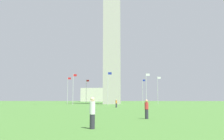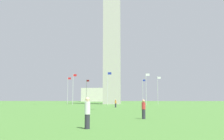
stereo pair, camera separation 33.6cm
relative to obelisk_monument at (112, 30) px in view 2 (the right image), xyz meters
The scene contains 14 objects.
ground_plane 25.50m from the obelisk_monument, ahead, with size 260.00×260.00×0.00m, color #477A33.
obelisk_monument is the anchor object (origin of this frame).
flagpole_n 25.57m from the obelisk_monument, ahead, with size 1.12×0.14×9.12m.
flagpole_ne 25.56m from the obelisk_monument, 44.86° to the left, with size 1.12×0.14×9.12m.
flagpole_e 25.54m from the obelisk_monument, 89.80° to the left, with size 1.12×0.14×9.12m.
flagpole_se 25.51m from the obelisk_monument, 134.86° to the left, with size 1.12×0.14×9.12m.
flagpole_s 25.51m from the obelisk_monument, behind, with size 1.12×0.14×9.12m.
flagpole_sw 25.51m from the obelisk_monument, 134.86° to the right, with size 1.12×0.14×9.12m.
flagpole_w 25.54m from the obelisk_monument, 89.80° to the right, with size 1.12×0.14×9.12m.
flagpole_nw 25.56m from the obelisk_monument, 44.86° to the right, with size 1.12×0.14×9.12m.
person_red_shirt 65.90m from the obelisk_monument, 82.91° to the right, with size 0.32×0.32×1.62m.
person_orange_shirt 41.49m from the obelisk_monument, 84.17° to the right, with size 0.32×0.32×1.59m.
person_white_shirt 72.17m from the obelisk_monument, 86.55° to the right, with size 0.32×0.32×1.75m.
distant_building 91.87m from the obelisk_monument, 101.72° to the left, with size 18.94×12.69×9.18m.
Camera 2 is at (6.56, -81.32, 1.65)m, focal length 38.95 mm.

